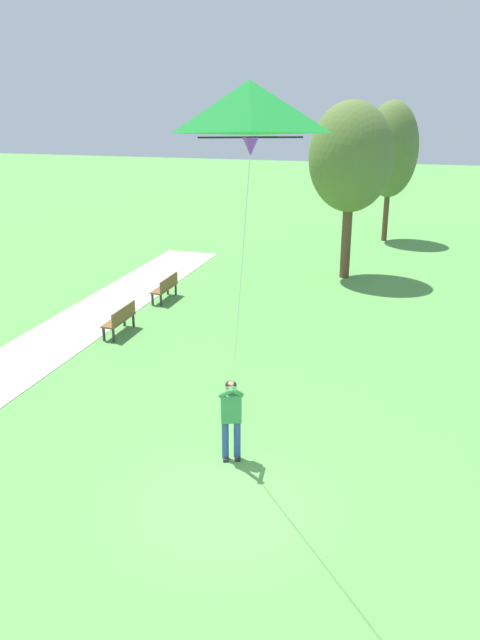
% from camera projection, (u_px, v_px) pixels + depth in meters
% --- Properties ---
extents(ground_plane, '(120.00, 120.00, 0.00)m').
position_uv_depth(ground_plane, '(222.00, 503.00, 11.49)').
color(ground_plane, '#569947').
extents(person_kite_flyer, '(0.49, 0.63, 1.83)m').
position_uv_depth(person_kite_flyer, '(231.00, 413.00, 12.50)').
color(person_kite_flyer, '#232328').
rests_on(person_kite_flyer, ground).
extents(flying_kite, '(1.64, 2.97, 5.39)m').
position_uv_depth(flying_kite, '(249.00, 120.00, 7.70)').
color(flying_kite, green).
extents(park_bench_near_walkway, '(0.50, 1.52, 0.88)m').
position_uv_depth(park_bench_near_walkway, '(121.00, 318.00, 19.34)').
color(park_bench_near_walkway, brown).
rests_on(park_bench_near_walkway, ground).
extents(park_bench_far_walkway, '(0.50, 1.52, 0.88)m').
position_uv_depth(park_bench_far_walkway, '(166.00, 287.00, 22.48)').
color(park_bench_far_walkway, brown).
rests_on(park_bench_far_walkway, ground).
extents(tree_treeline_right, '(3.21, 2.99, 6.79)m').
position_uv_depth(tree_treeline_right, '(351.00, 158.00, 23.90)').
color(tree_treeline_right, brown).
rests_on(tree_treeline_right, ground).
extents(tree_horizon_far, '(2.60, 2.61, 6.69)m').
position_uv_depth(tree_horizon_far, '(391.00, 150.00, 30.28)').
color(tree_horizon_far, brown).
rests_on(tree_horizon_far, ground).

